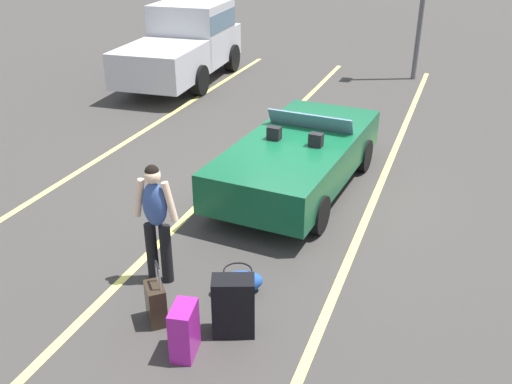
{
  "coord_description": "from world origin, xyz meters",
  "views": [
    {
      "loc": [
        -8.6,
        -2.48,
        4.35
      ],
      "look_at": [
        -1.8,
        0.1,
        0.75
      ],
      "focal_mm": 39.53,
      "sensor_mm": 36.0,
      "label": 1
    }
  ],
  "objects": [
    {
      "name": "convertible_car",
      "position": [
        0.21,
        -0.02,
        0.59
      ],
      "size": [
        4.26,
        2.07,
        1.24
      ],
      "rotation": [
        0.0,
        0.0,
        -0.07
      ],
      "color": "#0F4C2D",
      "rests_on": "ground_plane"
    },
    {
      "name": "traveler_person",
      "position": [
        -3.26,
        0.88,
        0.93
      ],
      "size": [
        0.25,
        0.61,
        1.65
      ],
      "rotation": [
        0.0,
        0.0,
        0.1
      ],
      "color": "black",
      "rests_on": "ground_plane"
    },
    {
      "name": "duffel_bag",
      "position": [
        -3.17,
        -0.18,
        0.16
      ],
      "size": [
        0.58,
        0.7,
        0.34
      ],
      "rotation": [
        0.0,
        0.0,
        2.1
      ],
      "color": "#1E479E",
      "rests_on": "ground_plane"
    },
    {
      "name": "suitcase_small_carryon",
      "position": [
        -4.03,
        0.5,
        0.25
      ],
      "size": [
        0.39,
        0.38,
        0.79
      ],
      "rotation": [
        0.0,
        0.0,
        2.3
      ],
      "color": "#2D2319",
      "rests_on": "ground_plane"
    },
    {
      "name": "parked_pickup_truck_near",
      "position": [
        5.85,
        5.11,
        1.11
      ],
      "size": [
        5.13,
        2.34,
        2.1
      ],
      "rotation": [
        0.0,
        0.0,
        0.07
      ],
      "color": "#B2B2B7",
      "rests_on": "ground_plane"
    },
    {
      "name": "suitcase_large_black",
      "position": [
        -3.89,
        -0.42,
        0.37
      ],
      "size": [
        0.44,
        0.55,
        0.74
      ],
      "rotation": [
        0.0,
        0.0,
        0.37
      ],
      "color": "black",
      "rests_on": "ground_plane"
    },
    {
      "name": "lot_line_mid",
      "position": [
        0.0,
        1.36,
        0.0
      ],
      "size": [
        18.0,
        0.12,
        0.01
      ],
      "primitive_type": "cube",
      "color": "#EAE066",
      "rests_on": "ground_plane"
    },
    {
      "name": "suitcase_medium_bright",
      "position": [
        -4.4,
        -0.06,
        0.31
      ],
      "size": [
        0.44,
        0.31,
        0.62
      ],
      "rotation": [
        0.0,
        0.0,
        4.9
      ],
      "color": "#991E8C",
      "rests_on": "ground_plane"
    },
    {
      "name": "ground_plane",
      "position": [
        0.0,
        0.0,
        0.0
      ],
      "size": [
        80.0,
        80.0,
        0.0
      ],
      "primitive_type": "plane",
      "color": "#383533"
    },
    {
      "name": "lot_line_near",
      "position": [
        0.0,
        -1.34,
        0.0
      ],
      "size": [
        18.0,
        0.12,
        0.01
      ],
      "primitive_type": "cube",
      "color": "#EAE066",
      "rests_on": "ground_plane"
    },
    {
      "name": "lot_line_far",
      "position": [
        0.0,
        4.06,
        0.0
      ],
      "size": [
        18.0,
        0.12,
        0.01
      ],
      "primitive_type": "cube",
      "color": "#EAE066",
      "rests_on": "ground_plane"
    }
  ]
}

